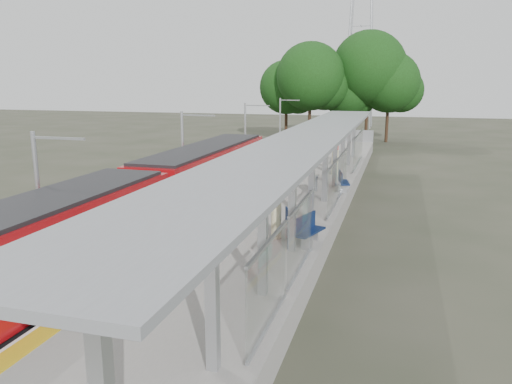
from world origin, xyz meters
TOP-DOWN VIEW (x-y plane):
  - trackbed at (-4.50, 20.00)m, footprint 3.00×70.00m
  - platform at (0.00, 20.00)m, footprint 6.00×50.00m
  - tactile_strip at (-2.55, 20.00)m, footprint 0.60×50.00m
  - end_fence at (0.00, 44.95)m, footprint 6.00×0.10m
  - train at (-4.50, 10.94)m, footprint 2.74×27.60m
  - canopy at (1.61, 16.19)m, footprint 3.27×38.00m
  - tree_cluster at (-0.98, 53.00)m, footprint 18.68×11.64m
  - catenary_masts at (-6.22, 19.00)m, footprint 2.08×48.16m
  - bench_near at (2.42, 10.81)m, footprint 1.01×1.75m
  - bench_mid at (1.55, 11.97)m, footprint 0.93×1.47m
  - bench_far at (2.60, 20.82)m, footprint 0.84×1.68m
  - info_pillar_near at (1.10, 11.31)m, footprint 0.39×0.39m
  - info_pillar_far at (1.56, 25.60)m, footprint 0.44×0.44m
  - litter_bin at (1.06, 20.36)m, footprint 0.53×0.53m

SIDE VIEW (x-z plane):
  - trackbed at x=-4.50m, z-range 0.00..0.24m
  - platform at x=0.00m, z-range 0.00..1.00m
  - tactile_strip at x=-2.55m, z-range 1.00..1.02m
  - litter_bin at x=1.06m, z-range 1.00..1.88m
  - bench_mid at x=1.55m, z-range 1.03..1.99m
  - bench_far at x=2.60m, z-range 1.03..2.13m
  - end_fence at x=0.00m, z-range 1.00..2.20m
  - bench_near at x=2.42m, z-range 1.03..2.18m
  - info_pillar_near at x=1.10m, z-range 0.88..2.63m
  - info_pillar_far at x=1.56m, z-range 0.87..2.81m
  - train at x=-4.50m, z-range 0.24..3.86m
  - catenary_masts at x=-6.22m, z-range 0.21..5.61m
  - canopy at x=1.61m, z-range 2.37..6.03m
  - tree_cluster at x=-0.98m, z-range 1.00..13.89m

